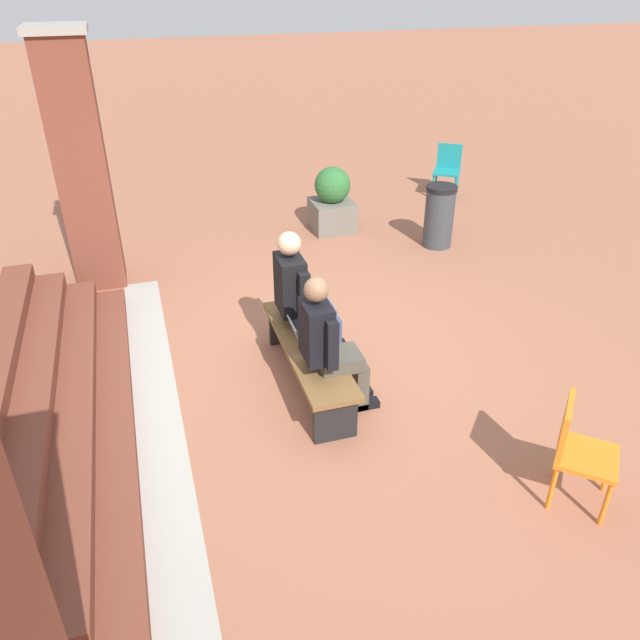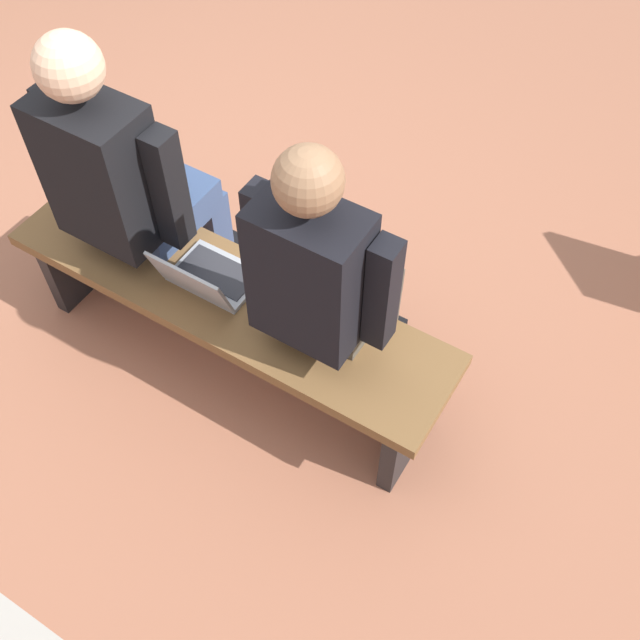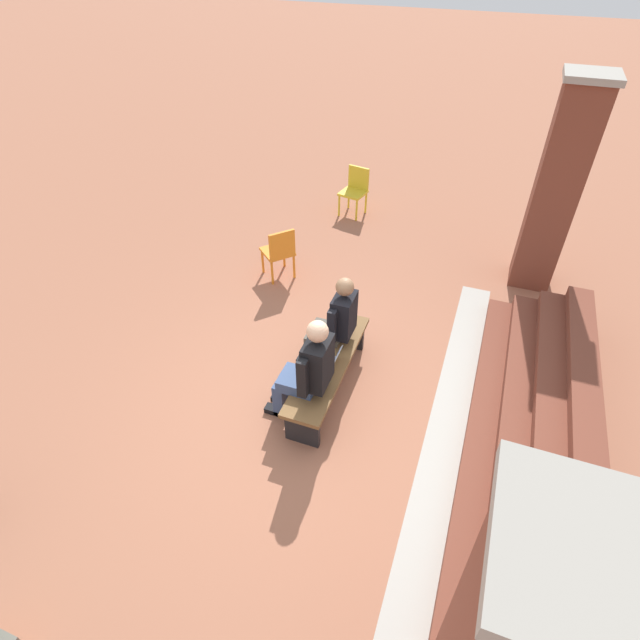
{
  "view_description": "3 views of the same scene",
  "coord_description": "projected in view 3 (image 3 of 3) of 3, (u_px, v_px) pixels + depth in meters",
  "views": [
    {
      "loc": [
        -4.91,
        1.35,
        3.51
      ],
      "look_at": [
        -0.8,
        0.09,
        1.01
      ],
      "focal_mm": 35.0,
      "sensor_mm": 36.0,
      "label": 1
    },
    {
      "loc": [
        -1.5,
        1.35,
        2.6
      ],
      "look_at": [
        -0.85,
        0.3,
        0.96
      ],
      "focal_mm": 42.0,
      "sensor_mm": 36.0,
      "label": 2
    },
    {
      "loc": [
        3.52,
        1.35,
        4.36
      ],
      "look_at": [
        -0.59,
        -0.17,
        0.75
      ],
      "focal_mm": 28.0,
      "sensor_mm": 36.0,
      "label": 3
    }
  ],
  "objects": [
    {
      "name": "laptop",
      "position": [
        327.0,
        363.0,
        5.5
      ],
      "size": [
        0.32,
        0.29,
        0.21
      ],
      "color": "#9EA0A5",
      "rests_on": "bench"
    },
    {
      "name": "bench",
      "position": [
        328.0,
        367.0,
        5.65
      ],
      "size": [
        1.8,
        0.44,
        0.45
      ],
      "color": "brown",
      "rests_on": "ground"
    },
    {
      "name": "concrete_strip",
      "position": [
        448.0,
        421.0,
        5.5
      ],
      "size": [
        5.31,
        0.4,
        0.01
      ],
      "primitive_type": "cube",
      "color": "#A8A399",
      "rests_on": "ground"
    },
    {
      "name": "brick_steps",
      "position": [
        545.0,
        433.0,
        5.1
      ],
      "size": [
        4.51,
        1.2,
        0.6
      ],
      "color": "brown",
      "rests_on": "ground"
    },
    {
      "name": "ground_plane",
      "position": [
        316.0,
        405.0,
        5.68
      ],
      "size": [
        60.0,
        60.0,
        0.0
      ],
      "primitive_type": "plane",
      "color": "#9E6047"
    },
    {
      "name": "person_student",
      "position": [
        335.0,
        321.0,
        5.73
      ],
      "size": [
        0.53,
        0.67,
        1.32
      ],
      "color": "#4C473D",
      "rests_on": "ground"
    },
    {
      "name": "plastic_chair_far_right",
      "position": [
        279.0,
        250.0,
        7.35
      ],
      "size": [
        0.59,
        0.59,
        0.84
      ],
      "color": "orange",
      "rests_on": "ground"
    },
    {
      "name": "plastic_chair_far_left",
      "position": [
        355.0,
        188.0,
        8.99
      ],
      "size": [
        0.49,
        0.49,
        0.84
      ],
      "color": "gold",
      "rests_on": "ground"
    },
    {
      "name": "brick_pillar_left_of_steps",
      "position": [
        556.0,
        189.0,
        6.68
      ],
      "size": [
        0.64,
        0.64,
        2.92
      ],
      "color": "brown",
      "rests_on": "ground"
    },
    {
      "name": "person_adult",
      "position": [
        308.0,
        369.0,
        5.1
      ],
      "size": [
        0.56,
        0.71,
        1.38
      ],
      "color": "#384C75",
      "rests_on": "ground"
    }
  ]
}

